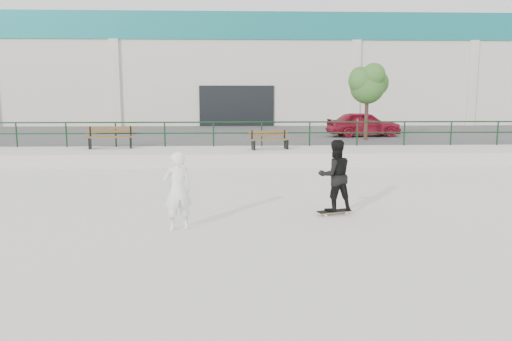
{
  "coord_description": "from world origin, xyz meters",
  "views": [
    {
      "loc": [
        -0.08,
        -9.84,
        2.67
      ],
      "look_at": [
        0.4,
        2.0,
        0.83
      ],
      "focal_mm": 35.0,
      "sensor_mm": 36.0,
      "label": 1
    }
  ],
  "objects_px": {
    "tree": "(368,83)",
    "seated_skater": "(178,191)",
    "skateboard": "(334,211)",
    "standing_skater": "(335,175)",
    "bench_left": "(110,137)",
    "red_car": "(364,124)",
    "bench_right": "(270,140)"
  },
  "relations": [
    {
      "from": "bench_right",
      "to": "seated_skater",
      "type": "distance_m",
      "value": 10.13
    },
    {
      "from": "tree",
      "to": "seated_skater",
      "type": "height_order",
      "value": "tree"
    },
    {
      "from": "seated_skater",
      "to": "bench_left",
      "type": "bearing_deg",
      "value": -89.88
    },
    {
      "from": "standing_skater",
      "to": "bench_left",
      "type": "bearing_deg",
      "value": -63.47
    },
    {
      "from": "red_car",
      "to": "skateboard",
      "type": "height_order",
      "value": "red_car"
    },
    {
      "from": "skateboard",
      "to": "seated_skater",
      "type": "distance_m",
      "value": 3.57
    },
    {
      "from": "skateboard",
      "to": "seated_skater",
      "type": "relative_size",
      "value": 0.52
    },
    {
      "from": "tree",
      "to": "skateboard",
      "type": "relative_size",
      "value": 4.43
    },
    {
      "from": "bench_right",
      "to": "skateboard",
      "type": "height_order",
      "value": "bench_right"
    },
    {
      "from": "bench_left",
      "to": "seated_skater",
      "type": "height_order",
      "value": "seated_skater"
    },
    {
      "from": "red_car",
      "to": "standing_skater",
      "type": "bearing_deg",
      "value": 157.75
    },
    {
      "from": "seated_skater",
      "to": "bench_right",
      "type": "bearing_deg",
      "value": -124.24
    },
    {
      "from": "standing_skater",
      "to": "tree",
      "type": "bearing_deg",
      "value": -118.6
    },
    {
      "from": "standing_skater",
      "to": "seated_skater",
      "type": "distance_m",
      "value": 3.51
    },
    {
      "from": "skateboard",
      "to": "standing_skater",
      "type": "bearing_deg",
      "value": 70.64
    },
    {
      "from": "red_car",
      "to": "standing_skater",
      "type": "distance_m",
      "value": 15.16
    },
    {
      "from": "standing_skater",
      "to": "red_car",
      "type": "bearing_deg",
      "value": -117.66
    },
    {
      "from": "bench_left",
      "to": "red_car",
      "type": "xyz_separation_m",
      "value": [
        11.54,
        5.15,
        0.2
      ]
    },
    {
      "from": "bench_left",
      "to": "skateboard",
      "type": "distance_m",
      "value": 11.84
    },
    {
      "from": "tree",
      "to": "red_car",
      "type": "height_order",
      "value": "tree"
    },
    {
      "from": "bench_left",
      "to": "skateboard",
      "type": "relative_size",
      "value": 2.43
    },
    {
      "from": "skateboard",
      "to": "standing_skater",
      "type": "distance_m",
      "value": 0.81
    },
    {
      "from": "tree",
      "to": "red_car",
      "type": "relative_size",
      "value": 0.95
    },
    {
      "from": "tree",
      "to": "skateboard",
      "type": "height_order",
      "value": "tree"
    },
    {
      "from": "bench_right",
      "to": "skateboard",
      "type": "bearing_deg",
      "value": -96.41
    },
    {
      "from": "red_car",
      "to": "standing_skater",
      "type": "xyz_separation_m",
      "value": [
        -4.36,
        -14.52,
        -0.25
      ]
    },
    {
      "from": "tree",
      "to": "seated_skater",
      "type": "relative_size",
      "value": 2.28
    },
    {
      "from": "bench_left",
      "to": "standing_skater",
      "type": "height_order",
      "value": "standing_skater"
    },
    {
      "from": "skateboard",
      "to": "tree",
      "type": "bearing_deg",
      "value": 53.01
    },
    {
      "from": "bench_right",
      "to": "red_car",
      "type": "relative_size",
      "value": 0.45
    },
    {
      "from": "bench_right",
      "to": "standing_skater",
      "type": "bearing_deg",
      "value": -96.41
    },
    {
      "from": "bench_left",
      "to": "standing_skater",
      "type": "bearing_deg",
      "value": -61.51
    }
  ]
}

